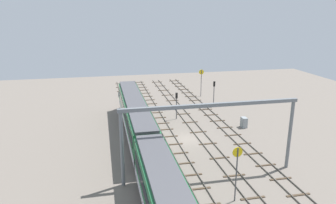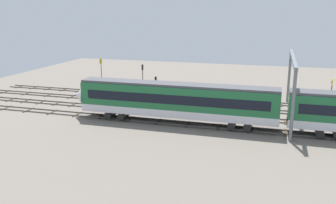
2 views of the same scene
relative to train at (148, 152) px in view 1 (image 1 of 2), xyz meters
name	(u,v)px [view 1 (image 1 of 2)]	position (x,y,z in m)	size (l,w,h in m)	color
ground_plane	(187,139)	(8.43, -6.57, -2.66)	(91.27, 91.27, 0.00)	slate
track_near_foreground	(233,135)	(8.43, -13.13, -2.59)	(75.27, 2.40, 0.16)	#59544C
track_second_near	(203,137)	(8.43, -8.76, -2.59)	(75.27, 2.40, 0.16)	#59544C
track_middle	(171,140)	(8.43, -4.38, -2.60)	(75.27, 2.40, 0.16)	#59544C
track_with_train	(138,143)	(8.43, 0.00, -2.59)	(75.27, 2.40, 0.16)	#59544C
train	(148,152)	(0.00, 0.00, 0.00)	(50.40, 3.24, 4.80)	#1E6638
overhead_gantry	(211,121)	(-1.37, -6.25, 3.34)	(0.40, 18.41, 7.86)	slate
speed_sign_near_foreground	(201,79)	(29.25, -15.12, 0.94)	(0.14, 1.00, 5.47)	#4C4C51
speed_sign_mid_trackside	(237,167)	(-6.18, -6.98, 0.75)	(0.14, 0.92, 5.25)	#4C4C51
signal_light_trackside_approach	(214,90)	(21.70, -15.06, 0.42)	(0.31, 0.32, 4.71)	#4C4C51
signal_light_trackside_departure	(176,102)	(16.75, -7.06, 0.18)	(0.31, 0.32, 4.32)	#4C4C51
relay_cabinet	(244,122)	(11.11, -15.96, -1.91)	(1.07, 0.73, 1.50)	gray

